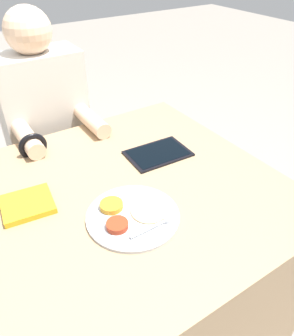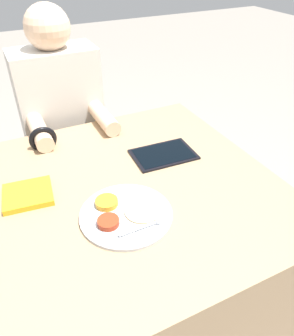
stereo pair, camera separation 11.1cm
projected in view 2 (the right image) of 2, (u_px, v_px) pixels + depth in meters
ground_plane at (127, 312)px, 1.56m from camera, size 12.00×12.00×0.00m
dining_table at (123, 260)px, 1.34m from camera, size 1.08×1.00×0.76m
thali_tray at (125, 214)px, 1.00m from camera, size 0.29×0.29×0.03m
red_notebook at (28, 195)px, 1.07m from camera, size 0.17×0.16×0.02m
tablet_device at (163, 154)px, 1.28m from camera, size 0.25×0.17×0.01m
person_diner at (67, 143)px, 1.69m from camera, size 0.38×0.45×1.25m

